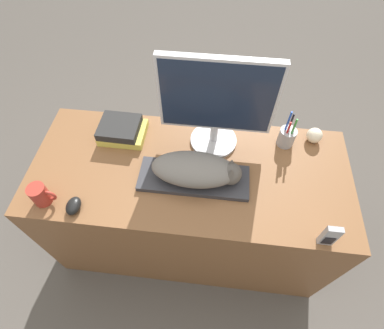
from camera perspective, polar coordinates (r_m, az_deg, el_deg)
The scene contains 11 objects.
ground_plane at distance 1.90m, azimuth -1.50°, elevation -21.55°, with size 12.00×12.00×0.00m, color #4C4742.
desk at distance 1.66m, azimuth -0.38°, elevation -8.13°, with size 1.45×0.62×0.73m.
keyboard at distance 1.30m, azimuth 0.34°, elevation -2.66°, with size 0.48×0.17×0.02m.
cat at distance 1.24m, azimuth 1.18°, elevation -1.00°, with size 0.38×0.17×0.12m.
monitor at distance 1.26m, azimuth 4.76°, elevation 11.84°, with size 0.48×0.22×0.47m.
computer_mouse at distance 1.32m, azimuth -21.64°, elevation -7.32°, with size 0.06×0.08×0.04m.
coffee_mug at distance 1.37m, azimuth -26.88°, elevation -5.16°, with size 0.11×0.07×0.10m.
pen_cup at distance 1.46m, azimuth 17.62°, elevation 5.15°, with size 0.08×0.08×0.20m.
baseball at distance 1.53m, azimuth 22.29°, elevation 5.15°, with size 0.07×0.07×0.07m.
phone at distance 1.24m, azimuth 24.75°, elevation -12.29°, with size 0.06×0.02×0.13m.
book_stack at distance 1.48m, azimuth -13.28°, elevation 6.40°, with size 0.22×0.17×0.08m.
Camera 1 is at (0.10, -0.44, 1.84)m, focal length 28.00 mm.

